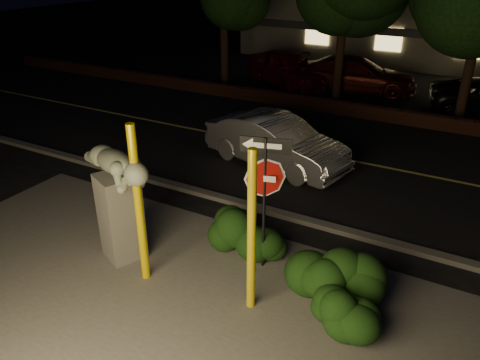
# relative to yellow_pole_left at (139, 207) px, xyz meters

# --- Properties ---
(ground) EXTENTS (90.00, 90.00, 0.00)m
(ground) POSITION_rel_yellow_pole_left_xyz_m (1.77, 10.55, -1.60)
(ground) COLOR black
(ground) RESTS_ON ground
(patio) EXTENTS (14.00, 6.00, 0.02)m
(patio) POSITION_rel_yellow_pole_left_xyz_m (1.77, -0.45, -1.59)
(patio) COLOR #4C4944
(patio) RESTS_ON ground
(road) EXTENTS (80.00, 8.00, 0.01)m
(road) POSITION_rel_yellow_pole_left_xyz_m (1.77, 7.55, -1.60)
(road) COLOR black
(road) RESTS_ON ground
(lane_marking) EXTENTS (80.00, 0.12, 0.00)m
(lane_marking) POSITION_rel_yellow_pole_left_xyz_m (1.77, 7.55, -1.58)
(lane_marking) COLOR gold
(lane_marking) RESTS_ON road
(curb) EXTENTS (80.00, 0.25, 0.12)m
(curb) POSITION_rel_yellow_pole_left_xyz_m (1.77, 3.45, -1.54)
(curb) COLOR #4C4944
(curb) RESTS_ON ground
(brick_wall) EXTENTS (40.00, 0.35, 0.50)m
(brick_wall) POSITION_rel_yellow_pole_left_xyz_m (1.77, 11.85, -1.35)
(brick_wall) COLOR #492317
(brick_wall) RESTS_ON ground
(parking_lot) EXTENTS (40.00, 12.00, 0.01)m
(parking_lot) POSITION_rel_yellow_pole_left_xyz_m (1.77, 17.55, -1.59)
(parking_lot) COLOR black
(parking_lot) RESTS_ON ground
(building) EXTENTS (22.00, 10.20, 4.00)m
(building) POSITION_rel_yellow_pole_left_xyz_m (1.77, 25.54, 0.40)
(building) COLOR slate
(building) RESTS_ON ground
(yellow_pole_left) EXTENTS (0.16, 0.16, 3.20)m
(yellow_pole_left) POSITION_rel_yellow_pole_left_xyz_m (0.00, 0.00, 0.00)
(yellow_pole_left) COLOR #DDB904
(yellow_pole_left) RESTS_ON ground
(yellow_pole_right) EXTENTS (0.15, 0.15, 3.09)m
(yellow_pole_right) POSITION_rel_yellow_pole_left_xyz_m (2.19, 0.27, -0.06)
(yellow_pole_right) COLOR gold
(yellow_pole_right) RESTS_ON ground
(signpost) EXTENTS (0.92, 0.30, 2.80)m
(signpost) POSITION_rel_yellow_pole_left_xyz_m (1.84, 1.45, 0.39)
(signpost) COLOR black
(signpost) RESTS_ON ground
(sculpture) EXTENTS (2.27, 1.47, 2.50)m
(sculpture) POSITION_rel_yellow_pole_left_xyz_m (-0.83, 0.36, -0.06)
(sculpture) COLOR #4C4944
(sculpture) RESTS_ON ground
(hedge_center) EXTENTS (1.86, 0.93, 0.95)m
(hedge_center) POSITION_rel_yellow_pole_left_xyz_m (1.37, 1.72, -1.13)
(hedge_center) COLOR black
(hedge_center) RESTS_ON ground
(hedge_right) EXTENTS (2.04, 1.40, 1.22)m
(hedge_right) POSITION_rel_yellow_pole_left_xyz_m (3.42, 1.09, -0.99)
(hedge_right) COLOR black
(hedge_right) RESTS_ON ground
(hedge_far_right) EXTENTS (1.32, 0.88, 0.88)m
(hedge_far_right) POSITION_rel_yellow_pole_left_xyz_m (3.96, 0.48, -1.16)
(hedge_far_right) COLOR black
(hedge_far_right) RESTS_ON ground
(silver_sedan) EXTENTS (4.71, 2.53, 1.47)m
(silver_sedan) POSITION_rel_yellow_pole_left_xyz_m (-0.08, 6.16, -0.86)
(silver_sedan) COLOR silver
(silver_sedan) RESTS_ON ground
(parked_car_red) EXTENTS (5.09, 3.96, 1.62)m
(parked_car_red) POSITION_rel_yellow_pole_left_xyz_m (-3.61, 14.97, -0.79)
(parked_car_red) COLOR maroon
(parked_car_red) RESTS_ON ground
(parked_car_darkred) EXTENTS (5.64, 3.12, 1.55)m
(parked_car_darkred) POSITION_rel_yellow_pole_left_xyz_m (-0.39, 15.36, -0.83)
(parked_car_darkred) COLOR #410F0B
(parked_car_darkred) RESTS_ON ground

